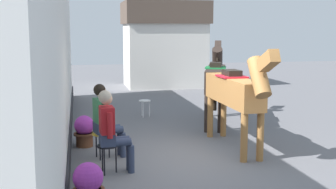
% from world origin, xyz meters
% --- Properties ---
extents(ground_plane, '(40.00, 40.00, 0.00)m').
position_xyz_m(ground_plane, '(0.00, 3.00, 0.00)').
color(ground_plane, slate).
extents(pub_facade_wall, '(0.34, 14.00, 3.40)m').
position_xyz_m(pub_facade_wall, '(-2.55, 1.50, 1.54)').
color(pub_facade_wall, white).
rests_on(pub_facade_wall, ground_plane).
extents(distant_cottage, '(3.40, 2.60, 3.50)m').
position_xyz_m(distant_cottage, '(1.40, 10.64, 1.80)').
color(distant_cottage, silver).
rests_on(distant_cottage, ground_plane).
extents(seated_visitor_near, '(0.61, 0.49, 1.39)m').
position_xyz_m(seated_visitor_near, '(-1.69, -0.40, 0.78)').
color(seated_visitor_near, black).
rests_on(seated_visitor_near, ground_plane).
extents(seated_visitor_far, '(0.61, 0.48, 1.39)m').
position_xyz_m(seated_visitor_far, '(-1.73, 0.50, 0.78)').
color(seated_visitor_far, gold).
rests_on(seated_visitor_far, ground_plane).
extents(saddled_horse_near, '(0.51, 3.00, 2.06)m').
position_xyz_m(saddled_horse_near, '(0.83, 0.59, 1.16)').
color(saddled_horse_near, '#9E6B38').
rests_on(saddled_horse_near, ground_plane).
extents(saddled_horse_far, '(1.27, 2.87, 2.06)m').
position_xyz_m(saddled_horse_far, '(1.23, 3.10, 1.16)').
color(saddled_horse_far, '#2D231E').
rests_on(saddled_horse_far, ground_plane).
extents(flower_planter_near, '(0.43, 0.43, 0.64)m').
position_xyz_m(flower_planter_near, '(-2.10, -1.86, 0.33)').
color(flower_planter_near, brown).
rests_on(flower_planter_near, ground_plane).
extents(flower_planter_far, '(0.43, 0.43, 0.64)m').
position_xyz_m(flower_planter_far, '(-2.10, 1.41, 0.33)').
color(flower_planter_far, brown).
rests_on(flower_planter_far, ground_plane).
extents(spare_stool_white, '(0.32, 0.32, 0.46)m').
position_xyz_m(spare_stool_white, '(-0.42, 4.23, 0.40)').
color(spare_stool_white, white).
rests_on(spare_stool_white, ground_plane).
extents(satchel_bag, '(0.24, 0.30, 0.20)m').
position_xyz_m(satchel_bag, '(-1.52, 1.43, 0.10)').
color(satchel_bag, maroon).
rests_on(satchel_bag, ground_plane).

